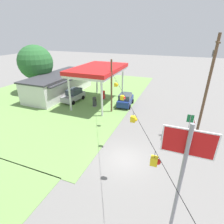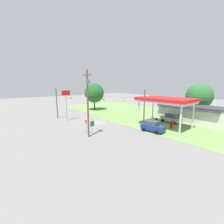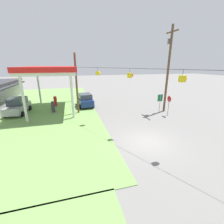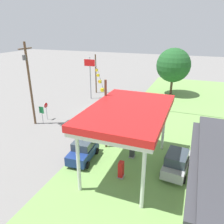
{
  "view_description": "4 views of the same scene",
  "coord_description": "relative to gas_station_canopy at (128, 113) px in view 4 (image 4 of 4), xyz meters",
  "views": [
    {
      "loc": [
        -12.2,
        -3.5,
        10.57
      ],
      "look_at": [
        5.39,
        3.37,
        1.9
      ],
      "focal_mm": 28.0,
      "sensor_mm": 36.0,
      "label": 1
    },
    {
      "loc": [
        27.08,
        -18.38,
        8.38
      ],
      "look_at": [
        4.86,
        0.64,
        2.92
      ],
      "focal_mm": 24.0,
      "sensor_mm": 36.0,
      "label": 2
    },
    {
      "loc": [
        -9.84,
        5.69,
        6.05
      ],
      "look_at": [
        4.88,
        1.67,
        1.2
      ],
      "focal_mm": 24.0,
      "sensor_mm": 36.0,
      "label": 3
    },
    {
      "loc": [
        28.34,
        13.1,
        12.08
      ],
      "look_at": [
        2.52,
        3.0,
        1.3
      ],
      "focal_mm": 35.0,
      "sensor_mm": 36.0,
      "label": 4
    }
  ],
  "objects": [
    {
      "name": "fuel_pump_near",
      "position": [
        -1.68,
        -0.0,
        -4.58
      ],
      "size": [
        0.71,
        0.56,
        1.5
      ],
      "color": "gray",
      "rests_on": "ground"
    },
    {
      "name": "car_at_pumps_front",
      "position": [
        0.36,
        -4.33,
        -4.29
      ],
      "size": [
        4.19,
        2.37,
        1.98
      ],
      "rotation": [
        0.0,
        0.0,
        0.08
      ],
      "color": "navy",
      "rests_on": "ground"
    },
    {
      "name": "fuel_pump_far",
      "position": [
        1.68,
        -0.0,
        -4.58
      ],
      "size": [
        0.71,
        0.56,
        1.5
      ],
      "color": "gray",
      "rests_on": "ground"
    },
    {
      "name": "stop_sign_overhead",
      "position": [
        -17.42,
        -12.4,
        -0.02
      ],
      "size": [
        0.22,
        2.15,
        7.37
      ],
      "color": "gray",
      "rests_on": "ground"
    },
    {
      "name": "grass_verge_opposite_corner",
      "position": [
        -27.9,
        7.85,
        -5.27
      ],
      "size": [
        24.0,
        24.0,
        0.04
      ],
      "primitive_type": "cube",
      "color": "#6B934C",
      "rests_on": "ground"
    },
    {
      "name": "car_at_pumps_rear",
      "position": [
        -0.8,
        4.32,
        -4.28
      ],
      "size": [
        4.53,
        2.4,
        2.02
      ],
      "rotation": [
        0.0,
        0.0,
        3.05
      ],
      "color": "#9E9EA3",
      "rests_on": "ground"
    },
    {
      "name": "ground_plane",
      "position": [
        -11.9,
        -8.15,
        -5.29
      ],
      "size": [
        160.0,
        160.0,
        0.0
      ],
      "primitive_type": "plane",
      "color": "slate"
    },
    {
      "name": "signal_span_gantry",
      "position": [
        -11.9,
        -8.16,
        -1.23
      ],
      "size": [
        18.99,
        10.24,
        7.39
      ],
      "color": "brown",
      "rests_on": "ground"
    },
    {
      "name": "tree_west_verge",
      "position": [
        -25.45,
        0.72,
        0.27
      ],
      "size": [
        6.22,
        6.22,
        8.69
      ],
      "color": "#4C3828",
      "rests_on": "ground"
    },
    {
      "name": "stop_sign_roadside",
      "position": [
        -6.52,
        -13.79,
        -3.48
      ],
      "size": [
        0.8,
        0.08,
        2.5
      ],
      "rotation": [
        0.0,
        0.0,
        3.14
      ],
      "color": "#99999E",
      "rests_on": "ground"
    },
    {
      "name": "gas_station_canopy",
      "position": [
        0.0,
        0.0,
        0.0
      ],
      "size": [
        10.16,
        6.4,
        5.81
      ],
      "color": "silver",
      "rests_on": "ground"
    },
    {
      "name": "utility_pole_main",
      "position": [
        -4.72,
        -14.41,
        0.58
      ],
      "size": [
        2.2,
        0.44,
        10.53
      ],
      "color": "brown",
      "rests_on": "ground"
    },
    {
      "name": "route_sign",
      "position": [
        -5.13,
        -13.45,
        -3.58
      ],
      "size": [
        0.1,
        0.7,
        2.4
      ],
      "color": "gray",
      "rests_on": "ground"
    }
  ]
}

